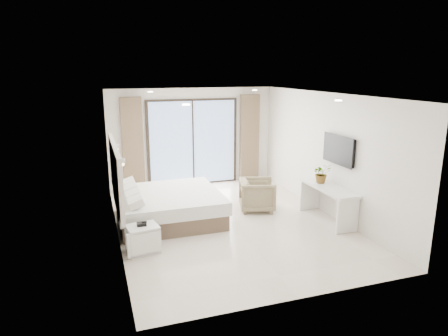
{
  "coord_description": "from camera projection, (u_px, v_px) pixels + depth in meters",
  "views": [
    {
      "loc": [
        -2.64,
        -7.57,
        3.18
      ],
      "look_at": [
        0.02,
        0.4,
        1.1
      ],
      "focal_mm": 32.0,
      "sensor_mm": 36.0,
      "label": 1
    }
  ],
  "objects": [
    {
      "name": "plant",
      "position": [
        322.0,
        175.0,
        8.69
      ],
      "size": [
        0.44,
        0.48,
        0.33
      ],
      "primitive_type": "imported",
      "rotation": [
        0.0,
        0.0,
        -0.15
      ],
      "color": "#33662D",
      "rests_on": "console_desk"
    },
    {
      "name": "console_desk",
      "position": [
        328.0,
        195.0,
        8.52
      ],
      "size": [
        0.51,
        1.62,
        0.77
      ],
      "color": "white",
      "rests_on": "ground"
    },
    {
      "name": "ground",
      "position": [
        229.0,
        222.0,
        8.55
      ],
      "size": [
        6.2,
        6.2,
        0.0
      ],
      "primitive_type": "plane",
      "color": "beige",
      "rests_on": "ground"
    },
    {
      "name": "phone",
      "position": [
        142.0,
        224.0,
        7.05
      ],
      "size": [
        0.17,
        0.13,
        0.06
      ],
      "primitive_type": "cube",
      "rotation": [
        0.0,
        0.0,
        -0.02
      ],
      "color": "black",
      "rests_on": "nightstand"
    },
    {
      "name": "room_shell",
      "position": [
        209.0,
        144.0,
        8.84
      ],
      "size": [
        4.62,
        6.22,
        2.72
      ],
      "color": "silver",
      "rests_on": "ground"
    },
    {
      "name": "nightstand",
      "position": [
        143.0,
        239.0,
        7.1
      ],
      "size": [
        0.6,
        0.52,
        0.49
      ],
      "rotation": [
        0.0,
        0.0,
        0.16
      ],
      "color": "white",
      "rests_on": "ground"
    },
    {
      "name": "bed",
      "position": [
        168.0,
        206.0,
        8.59
      ],
      "size": [
        2.19,
        2.08,
        0.75
      ],
      "color": "brown",
      "rests_on": "ground"
    },
    {
      "name": "armchair",
      "position": [
        257.0,
        193.0,
        9.22
      ],
      "size": [
        0.91,
        0.94,
        0.79
      ],
      "primitive_type": "imported",
      "rotation": [
        0.0,
        0.0,
        1.29
      ],
      "color": "#8F825D",
      "rests_on": "ground"
    }
  ]
}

